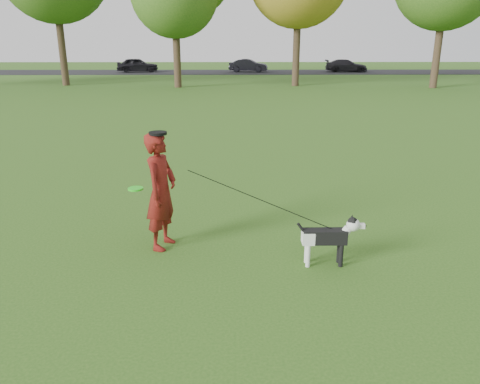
{
  "coord_description": "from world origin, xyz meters",
  "views": [
    {
      "loc": [
        -0.25,
        -6.57,
        3.17
      ],
      "look_at": [
        -0.16,
        0.14,
        0.95
      ],
      "focal_mm": 35.0,
      "sensor_mm": 36.0,
      "label": 1
    }
  ],
  "objects_px": {
    "man": "(161,191)",
    "car_right": "(346,66)",
    "car_mid": "(248,66)",
    "dog": "(330,235)",
    "car_left": "(137,65)"
  },
  "relations": [
    {
      "from": "car_mid",
      "to": "car_right",
      "type": "distance_m",
      "value": 9.47
    },
    {
      "from": "man",
      "to": "car_mid",
      "type": "relative_size",
      "value": 0.5
    },
    {
      "from": "man",
      "to": "car_left",
      "type": "xyz_separation_m",
      "value": [
        -8.14,
        39.72,
        -0.23
      ]
    },
    {
      "from": "man",
      "to": "car_mid",
      "type": "distance_m",
      "value": 39.8
    },
    {
      "from": "car_left",
      "to": "car_mid",
      "type": "distance_m",
      "value": 10.66
    },
    {
      "from": "car_right",
      "to": "car_mid",
      "type": "bearing_deg",
      "value": 95.63
    },
    {
      "from": "man",
      "to": "car_right",
      "type": "distance_m",
      "value": 41.49
    },
    {
      "from": "car_right",
      "to": "car_left",
      "type": "bearing_deg",
      "value": 95.63
    },
    {
      "from": "car_left",
      "to": "man",
      "type": "bearing_deg",
      "value": -178.67
    },
    {
      "from": "car_left",
      "to": "car_mid",
      "type": "bearing_deg",
      "value": -100.25
    },
    {
      "from": "man",
      "to": "car_left",
      "type": "distance_m",
      "value": 40.55
    },
    {
      "from": "man",
      "to": "car_right",
      "type": "bearing_deg",
      "value": 0.08
    },
    {
      "from": "dog",
      "to": "car_left",
      "type": "height_order",
      "value": "car_left"
    },
    {
      "from": "dog",
      "to": "car_right",
      "type": "bearing_deg",
      "value": 76.79
    },
    {
      "from": "man",
      "to": "car_right",
      "type": "height_order",
      "value": "man"
    }
  ]
}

